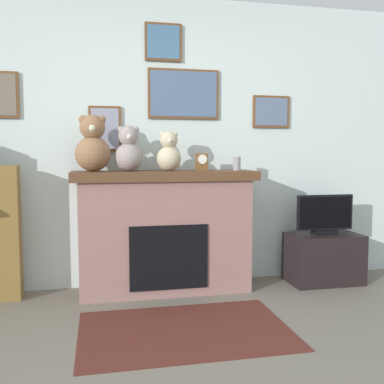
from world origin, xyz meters
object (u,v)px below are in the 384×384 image
object	(u,v)px
candle_jar	(237,164)
television	(325,215)
teddy_bear_brown	(129,151)
teddy_bear_tan	(169,153)
fireplace	(165,231)
tv_stand	(324,258)
mantel_clock	(202,162)
teddy_bear_grey	(93,146)

from	to	relation	value
candle_jar	television	bearing A→B (deg)	-3.46
teddy_bear_brown	teddy_bear_tan	world-z (taller)	teddy_bear_brown
fireplace	teddy_bear_brown	bearing A→B (deg)	-176.58
fireplace	tv_stand	distance (m)	1.52
mantel_clock	teddy_bear_grey	world-z (taller)	teddy_bear_grey
fireplace	television	world-z (taller)	fireplace
teddy_bear_tan	candle_jar	bearing A→B (deg)	0.04
television	teddy_bear_brown	bearing A→B (deg)	178.39
fireplace	mantel_clock	xyz separation A→B (m)	(0.32, -0.02, 0.60)
mantel_clock	teddy_bear_tan	world-z (taller)	teddy_bear_tan
tv_stand	candle_jar	xyz separation A→B (m)	(-0.84, 0.05, 0.89)
candle_jar	teddy_bear_tan	world-z (taller)	teddy_bear_tan
television	candle_jar	xyz separation A→B (m)	(-0.84, 0.05, 0.48)
fireplace	tv_stand	size ratio (longest dim) A/B	2.37
mantel_clock	tv_stand	bearing A→B (deg)	-2.37
fireplace	mantel_clock	distance (m)	0.68
television	teddy_bear_grey	world-z (taller)	teddy_bear_grey
candle_jar	mantel_clock	xyz separation A→B (m)	(-0.32, -0.00, 0.02)
television	teddy_bear_grey	xyz separation A→B (m)	(-2.09, 0.05, 0.63)
mantel_clock	teddy_bear_brown	bearing A→B (deg)	179.92
tv_stand	mantel_clock	xyz separation A→B (m)	(-1.16, 0.05, 0.90)
tv_stand	teddy_bear_grey	distance (m)	2.33
television	teddy_bear_grey	size ratio (longest dim) A/B	1.18
television	candle_jar	size ratio (longest dim) A/B	4.58
teddy_bear_grey	teddy_bear_tan	distance (m)	0.64
fireplace	candle_jar	distance (m)	0.87
teddy_bear_grey	teddy_bear_brown	bearing A→B (deg)	0.02
fireplace	teddy_bear_tan	distance (m)	0.68
fireplace	teddy_bear_grey	size ratio (longest dim) A/B	3.35
teddy_bear_grey	teddy_bear_brown	size ratio (longest dim) A/B	1.23
television	teddy_bear_tan	size ratio (longest dim) A/B	1.61
candle_jar	teddy_bear_brown	bearing A→B (deg)	-179.97
fireplace	teddy_bear_tan	world-z (taller)	teddy_bear_tan
mantel_clock	teddy_bear_tan	size ratio (longest dim) A/B	0.44
mantel_clock	teddy_bear_grey	distance (m)	0.93
fireplace	teddy_bear_brown	world-z (taller)	teddy_bear_brown
tv_stand	television	world-z (taller)	television
tv_stand	television	distance (m)	0.40
television	teddy_bear_tan	bearing A→B (deg)	178.01
teddy_bear_brown	teddy_bear_tan	bearing A→B (deg)	0.01
tv_stand	candle_jar	size ratio (longest dim) A/B	5.51
tv_stand	teddy_bear_grey	size ratio (longest dim) A/B	1.42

